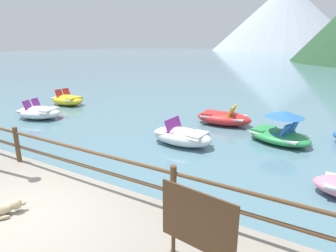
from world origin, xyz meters
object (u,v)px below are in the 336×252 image
Objects in this scene: sign_board at (197,221)px; pedal_boat_3 at (39,112)px; pedal_boat_5 at (182,136)px; pedal_boat_7 at (223,118)px; pedal_boat_0 at (280,132)px; pedal_boat_6 at (67,100)px.

sign_board is 0.49× the size of pedal_boat_3.
pedal_boat_3 is at bearing -178.18° from pedal_boat_5.
pedal_boat_5 reaches higher than pedal_boat_7.
pedal_boat_0 is 1.19× the size of pedal_boat_6.
pedal_boat_7 is (-2.54, 1.21, -0.10)m from pedal_boat_0.
pedal_boat_6 is at bearing 114.47° from pedal_boat_3.
pedal_boat_6 is at bearing 177.34° from pedal_boat_0.
pedal_boat_6 is 0.88× the size of pedal_boat_7.
pedal_boat_3 is at bearing -156.44° from pedal_boat_7.
sign_board is 0.46× the size of pedal_boat_0.
pedal_boat_6 is (-1.25, 2.75, 0.00)m from pedal_boat_3.
sign_board is at bearing -72.38° from pedal_boat_7.
pedal_boat_0 reaches higher than pedal_boat_7.
sign_board reaches higher than pedal_boat_3.
pedal_boat_5 is at bearing -96.37° from pedal_boat_7.
sign_board is 7.34m from pedal_boat_0.
sign_board is 6.20m from pedal_boat_5.
sign_board reaches higher than pedal_boat_5.
pedal_boat_3 is at bearing 154.23° from sign_board.
pedal_boat_3 is (-10.38, -2.21, -0.10)m from pedal_boat_0.
pedal_boat_0 is 2.81m from pedal_boat_7.
pedal_boat_0 is 1.12× the size of pedal_boat_5.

